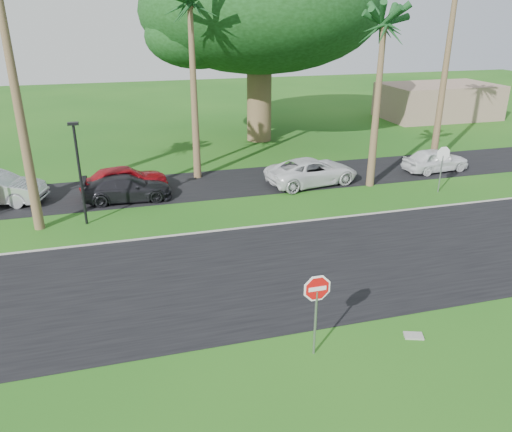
{
  "coord_description": "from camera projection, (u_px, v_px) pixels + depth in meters",
  "views": [
    {
      "loc": [
        -4.16,
        -13.7,
        8.9
      ],
      "look_at": [
        0.5,
        3.07,
        1.8
      ],
      "focal_mm": 35.0,
      "sensor_mm": 36.0,
      "label": 1
    }
  ],
  "objects": [
    {
      "name": "palm_right_near",
      "position": [
        384.0,
        28.0,
        24.68
      ],
      "size": [
        5.0,
        5.0,
        9.5
      ],
      "color": "brown",
      "rests_on": "ground"
    },
    {
      "name": "utility_slab",
      "position": [
        414.0,
        336.0,
        14.77
      ],
      "size": [
        0.64,
        0.51,
        0.06
      ],
      "primitive_type": "cube",
      "rotation": [
        0.0,
        0.0,
        -0.34
      ],
      "color": "gray",
      "rests_on": "ground"
    },
    {
      "name": "car_pickup",
      "position": [
        436.0,
        160.0,
        29.97
      ],
      "size": [
        4.18,
        1.98,
        1.38
      ],
      "primitive_type": "imported",
      "rotation": [
        0.0,
        0.0,
        1.66
      ],
      "color": "white",
      "rests_on": "ground"
    },
    {
      "name": "road",
      "position": [
        251.0,
        273.0,
        18.4
      ],
      "size": [
        120.0,
        8.0,
        0.02
      ],
      "primitive_type": "cube",
      "color": "black",
      "rests_on": "ground"
    },
    {
      "name": "stop_sign_near",
      "position": [
        317.0,
        299.0,
        13.39
      ],
      "size": [
        1.05,
        0.07,
        2.62
      ],
      "color": "gray",
      "rests_on": "ground"
    },
    {
      "name": "canopy_tree",
      "position": [
        259.0,
        12.0,
        34.35
      ],
      "size": [
        16.5,
        16.5,
        13.12
      ],
      "color": "brown",
      "rests_on": "ground"
    },
    {
      "name": "car_dark",
      "position": [
        127.0,
        188.0,
        25.28
      ],
      "size": [
        4.51,
        1.95,
        1.29
      ],
      "primitive_type": "imported",
      "rotation": [
        0.0,
        0.0,
        1.54
      ],
      "color": "black",
      "rests_on": "ground"
    },
    {
      "name": "car_minivan",
      "position": [
        312.0,
        172.0,
        27.7
      ],
      "size": [
        5.52,
        3.2,
        1.44
      ],
      "primitive_type": "imported",
      "rotation": [
        0.0,
        0.0,
        1.73
      ],
      "color": "silver",
      "rests_on": "ground"
    },
    {
      "name": "streetlight_right",
      "position": [
        79.0,
        168.0,
        21.71
      ],
      "size": [
        0.45,
        0.25,
        4.64
      ],
      "color": "black",
      "rests_on": "ground"
    },
    {
      "name": "car_red",
      "position": [
        124.0,
        180.0,
        26.2
      ],
      "size": [
        4.79,
        2.82,
        1.53
      ],
      "primitive_type": "imported",
      "rotation": [
        0.0,
        0.0,
        1.81
      ],
      "color": "maroon",
      "rests_on": "ground"
    },
    {
      "name": "stop_sign_far",
      "position": [
        443.0,
        160.0,
        26.06
      ],
      "size": [
        1.05,
        0.07,
        2.62
      ],
      "rotation": [
        0.0,
        0.0,
        3.14
      ],
      "color": "gray",
      "rests_on": "ground"
    },
    {
      "name": "ground",
      "position": [
        266.0,
        301.0,
        16.62
      ],
      "size": [
        120.0,
        120.0,
        0.0
      ],
      "primitive_type": "plane",
      "color": "#194F13",
      "rests_on": "ground"
    },
    {
      "name": "curb",
      "position": [
        227.0,
        230.0,
        22.0
      ],
      "size": [
        120.0,
        0.12,
        0.06
      ],
      "primitive_type": "cube",
      "color": "gray",
      "rests_on": "ground"
    },
    {
      "name": "palm_center",
      "position": [
        190.0,
        7.0,
        25.65
      ],
      "size": [
        5.0,
        5.0,
        10.5
      ],
      "color": "brown",
      "rests_on": "ground"
    },
    {
      "name": "building_far",
      "position": [
        438.0,
        101.0,
        45.2
      ],
      "size": [
        10.0,
        6.0,
        3.0
      ],
      "primitive_type": "cube",
      "color": "gray",
      "rests_on": "ground"
    },
    {
      "name": "parking_strip",
      "position": [
        202.0,
        185.0,
        27.76
      ],
      "size": [
        120.0,
        5.0,
        0.02
      ],
      "primitive_type": "cube",
      "color": "black",
      "rests_on": "ground"
    }
  ]
}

